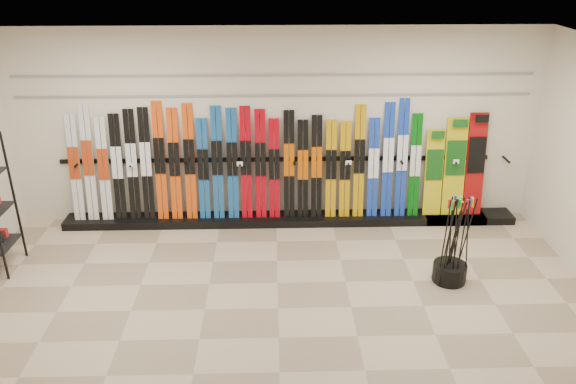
{
  "coord_description": "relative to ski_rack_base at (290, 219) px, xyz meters",
  "views": [
    {
      "loc": [
        -0.04,
        -5.64,
        4.06
      ],
      "look_at": [
        0.15,
        1.0,
        1.1
      ],
      "focal_mm": 35.0,
      "sensor_mm": 36.0,
      "label": 1
    }
  ],
  "objects": [
    {
      "name": "floor",
      "position": [
        -0.22,
        -2.28,
        -0.06
      ],
      "size": [
        8.0,
        8.0,
        0.0
      ],
      "primitive_type": "plane",
      "color": "gray",
      "rests_on": "ground"
    },
    {
      "name": "back_wall",
      "position": [
        -0.22,
        0.22,
        1.44
      ],
      "size": [
        8.0,
        0.0,
        8.0
      ],
      "primitive_type": "plane",
      "rotation": [
        1.57,
        0.0,
        0.0
      ],
      "color": "beige",
      "rests_on": "floor"
    },
    {
      "name": "ceiling",
      "position": [
        -0.22,
        -2.28,
        2.94
      ],
      "size": [
        8.0,
        8.0,
        0.0
      ],
      "primitive_type": "plane",
      "rotation": [
        3.14,
        0.0,
        0.0
      ],
      "color": "silver",
      "rests_on": "back_wall"
    },
    {
      "name": "ski_rack_base",
      "position": [
        0.0,
        0.0,
        0.0
      ],
      "size": [
        8.0,
        0.4,
        0.12
      ],
      "primitive_type": "cube",
      "color": "black",
      "rests_on": "floor"
    },
    {
      "name": "skis",
      "position": [
        -0.69,
        0.07,
        0.89
      ],
      "size": [
        5.36,
        0.29,
        1.83
      ],
      "color": "silver",
      "rests_on": "ski_rack_base"
    },
    {
      "name": "snowboards",
      "position": [
        2.56,
        0.08,
        0.81
      ],
      "size": [
        0.92,
        0.25,
        1.6
      ],
      "color": "gold",
      "rests_on": "ski_rack_base"
    },
    {
      "name": "pole_bin",
      "position": [
        2.02,
        -1.73,
        0.07
      ],
      "size": [
        0.43,
        0.43,
        0.25
      ],
      "primitive_type": "cylinder",
      "color": "black",
      "rests_on": "floor"
    },
    {
      "name": "ski_poles",
      "position": [
        2.03,
        -1.76,
        0.55
      ],
      "size": [
        0.42,
        0.28,
        1.18
      ],
      "color": "black",
      "rests_on": "pole_bin"
    },
    {
      "name": "slatwall_rail_0",
      "position": [
        -0.22,
        0.2,
        1.94
      ],
      "size": [
        7.6,
        0.02,
        0.03
      ],
      "primitive_type": "cube",
      "color": "gray",
      "rests_on": "back_wall"
    },
    {
      "name": "slatwall_rail_1",
      "position": [
        -0.22,
        0.2,
        2.24
      ],
      "size": [
        7.6,
        0.02,
        0.03
      ],
      "primitive_type": "cube",
      "color": "gray",
      "rests_on": "back_wall"
    }
  ]
}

